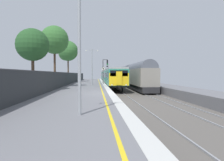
% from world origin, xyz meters
% --- Properties ---
extents(ground, '(17.40, 110.00, 1.21)m').
position_xyz_m(ground, '(2.64, 0.00, -0.61)').
color(ground, slate).
extents(commuter_train_at_platform, '(2.83, 41.50, 3.81)m').
position_xyz_m(commuter_train_at_platform, '(2.10, 28.91, 1.27)').
color(commuter_train_at_platform, '#2D846B').
rests_on(commuter_train_at_platform, ground).
extents(freight_train_adjacent_track, '(2.60, 44.81, 4.62)m').
position_xyz_m(freight_train_adjacent_track, '(6.10, 29.34, 1.53)').
color(freight_train_adjacent_track, '#232326').
rests_on(freight_train_adjacent_track, ground).
extents(signal_gantry, '(1.10, 0.24, 4.57)m').
position_xyz_m(signal_gantry, '(0.64, 20.52, 2.87)').
color(signal_gantry, '#47474C').
rests_on(signal_gantry, ground).
extents(speed_limit_sign, '(0.59, 0.08, 2.93)m').
position_xyz_m(speed_limit_sign, '(0.25, 15.71, 1.86)').
color(speed_limit_sign, '#59595B').
rests_on(speed_limit_sign, ground).
extents(platform_lamp_near, '(2.00, 0.20, 5.62)m').
position_xyz_m(platform_lamp_near, '(-1.62, -9.52, 3.32)').
color(platform_lamp_near, '#93999E').
rests_on(platform_lamp_near, ground).
extents(platform_lamp_mid, '(2.00, 0.20, 5.68)m').
position_xyz_m(platform_lamp_mid, '(-1.62, 14.18, 3.35)').
color(platform_lamp_mid, '#93999E').
rests_on(platform_lamp_mid, ground).
extents(platform_back_fence, '(0.07, 99.00, 1.98)m').
position_xyz_m(platform_back_fence, '(-5.45, 0.00, 1.03)').
color(platform_back_fence, '#282B2D').
rests_on(platform_back_fence, ground).
extents(background_tree_left, '(4.44, 4.44, 9.10)m').
position_xyz_m(background_tree_left, '(-7.34, 26.86, 6.71)').
color(background_tree_left, '#473323').
rests_on(background_tree_left, ground).
extents(background_tree_centre, '(3.75, 3.75, 8.15)m').
position_xyz_m(background_tree_centre, '(-6.59, 9.28, 6.16)').
color(background_tree_centre, '#473323').
rests_on(background_tree_centre, ground).
extents(background_tree_right, '(3.28, 3.28, 6.32)m').
position_xyz_m(background_tree_right, '(-7.37, 2.83, 4.58)').
color(background_tree_right, '#473323').
rests_on(background_tree_right, ground).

